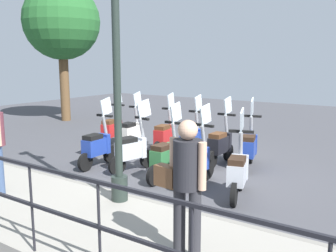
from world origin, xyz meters
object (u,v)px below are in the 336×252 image
at_px(pedestrian_with_bag, 186,179).
at_px(scooter_near_3, 132,149).
at_px(scooter_near_1, 195,161).
at_px(scooter_far_4, 131,132).
at_px(scooter_near_2, 166,157).
at_px(scooter_far_0, 249,147).
at_px(lamp_post_near, 117,68).
at_px(scooter_far_5, 113,129).
at_px(scooter_far_1, 220,144).
at_px(scooter_far_2, 192,140).
at_px(scooter_near_4, 97,146).
at_px(scooter_near_0, 238,171).
at_px(scooter_far_3, 165,135).
at_px(tree_large, 62,22).

relative_size(pedestrian_with_bag, scooter_near_3, 1.03).
relative_size(scooter_near_1, scooter_far_4, 1.00).
distance_m(pedestrian_with_bag, scooter_far_4, 5.87).
xyz_separation_m(scooter_near_2, scooter_far_0, (1.73, -1.04, 0.00)).
bearing_deg(scooter_far_0, pedestrian_with_bag, 177.36).
bearing_deg(pedestrian_with_bag, lamp_post_near, 69.99).
relative_size(lamp_post_near, scooter_far_5, 3.06).
xyz_separation_m(scooter_far_1, scooter_far_5, (0.02, 3.30, 0.00)).
relative_size(scooter_far_1, scooter_far_2, 1.00).
xyz_separation_m(scooter_near_3, scooter_far_2, (1.57, -0.57, 0.00)).
bearing_deg(scooter_far_2, scooter_near_4, 137.47).
bearing_deg(scooter_far_2, scooter_near_1, -151.22).
distance_m(scooter_near_1, scooter_far_1, 1.58).
bearing_deg(scooter_far_4, scooter_near_0, -119.71).
distance_m(pedestrian_with_bag, scooter_far_5, 6.46).
relative_size(lamp_post_near, scooter_far_3, 3.06).
distance_m(scooter_near_4, scooter_far_3, 1.92).
distance_m(scooter_near_4, scooter_far_4, 1.67).
xyz_separation_m(scooter_near_2, scooter_near_4, (-0.05, 1.82, 0.00)).
distance_m(scooter_near_2, scooter_far_2, 1.73).
bearing_deg(scooter_far_3, scooter_far_2, -102.74).
height_order(scooter_far_0, scooter_far_1, same).
distance_m(lamp_post_near, scooter_near_1, 2.49).
xyz_separation_m(pedestrian_with_bag, scooter_far_1, (4.18, 1.58, -0.60)).
bearing_deg(scooter_near_3, scooter_far_1, -27.76).
distance_m(tree_large, scooter_near_3, 8.32).
distance_m(tree_large, scooter_near_2, 9.15).
bearing_deg(scooter_far_3, scooter_near_0, -131.19).
bearing_deg(scooter_near_3, scooter_far_0, -37.37).
bearing_deg(lamp_post_near, pedestrian_with_bag, -117.20).
relative_size(scooter_far_0, scooter_far_2, 1.00).
height_order(scooter_far_0, scooter_far_3, same).
relative_size(lamp_post_near, scooter_near_3, 3.06).
bearing_deg(lamp_post_near, scooter_far_0, -14.28).
bearing_deg(scooter_near_4, scooter_near_3, -81.51).
distance_m(scooter_near_3, scooter_far_5, 2.49).
distance_m(scooter_near_1, scooter_far_4, 3.18).
relative_size(tree_large, scooter_near_2, 3.43).
height_order(scooter_near_4, scooter_far_4, same).
relative_size(scooter_near_4, scooter_far_5, 1.00).
height_order(scooter_near_3, scooter_far_4, same).
height_order(scooter_near_4, scooter_far_5, same).
distance_m(scooter_near_3, scooter_far_2, 1.67).
xyz_separation_m(scooter_near_2, scooter_far_5, (1.66, 2.91, 0.00)).
bearing_deg(scooter_near_1, scooter_far_3, 52.27).
bearing_deg(scooter_far_5, scooter_far_0, -98.36).
xyz_separation_m(lamp_post_near, tree_large, (5.66, 7.71, 1.53)).
relative_size(tree_large, scooter_near_0, 3.43).
bearing_deg(tree_large, scooter_far_3, -109.81).
distance_m(scooter_near_2, scooter_far_0, 2.02).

